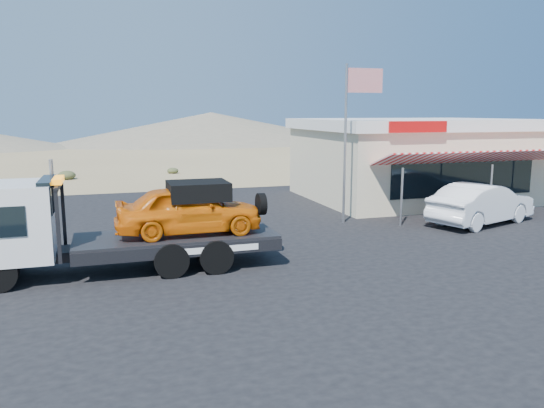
% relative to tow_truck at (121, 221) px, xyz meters
% --- Properties ---
extents(ground, '(120.00, 120.00, 0.00)m').
position_rel_tow_truck_xyz_m(ground, '(3.67, -0.52, -1.40)').
color(ground, '#89714E').
rests_on(ground, ground).
extents(asphalt_lot, '(32.00, 24.00, 0.02)m').
position_rel_tow_truck_xyz_m(asphalt_lot, '(5.67, 2.48, -1.39)').
color(asphalt_lot, black).
rests_on(asphalt_lot, ground).
extents(tow_truck, '(7.77, 2.30, 2.60)m').
position_rel_tow_truck_xyz_m(tow_truck, '(0.00, 0.00, 0.00)').
color(tow_truck, black).
rests_on(tow_truck, asphalt_lot).
extents(white_sedan, '(5.03, 3.08, 1.57)m').
position_rel_tow_truck_xyz_m(white_sedan, '(13.29, 2.18, -0.60)').
color(white_sedan, silver).
rests_on(white_sedan, asphalt_lot).
extents(jerky_store, '(10.40, 9.97, 3.90)m').
position_rel_tow_truck_xyz_m(jerky_store, '(14.17, 8.46, 0.59)').
color(jerky_store, beige).
rests_on(jerky_store, asphalt_lot).
extents(flagpole, '(1.55, 0.10, 6.00)m').
position_rel_tow_truck_xyz_m(flagpole, '(8.60, 3.98, 2.36)').
color(flagpole, '#99999E').
rests_on(flagpole, asphalt_lot).
extents(distant_hills, '(126.00, 48.00, 4.20)m').
position_rel_tow_truck_xyz_m(distant_hills, '(-6.10, 54.62, 0.49)').
color(distant_hills, '#726B59').
rests_on(distant_hills, ground).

